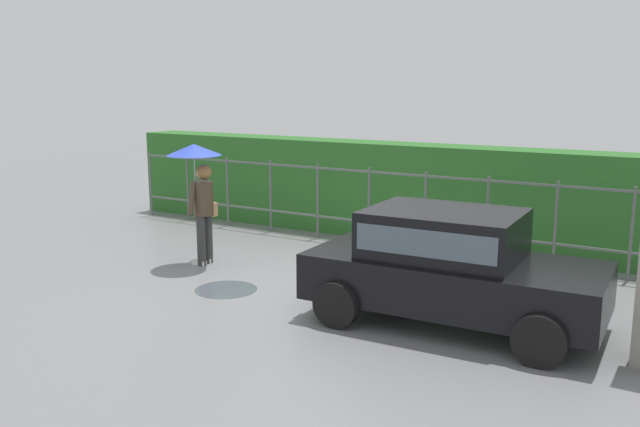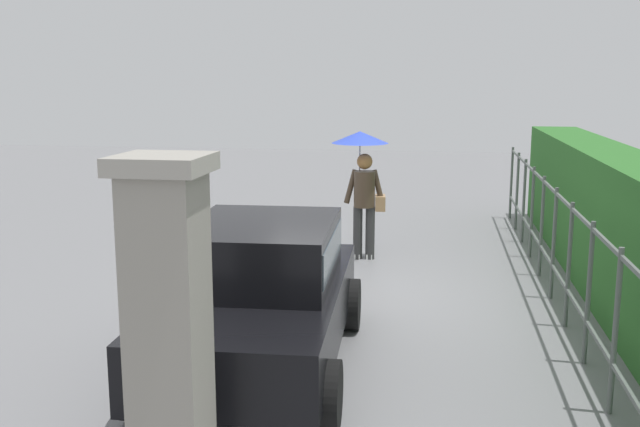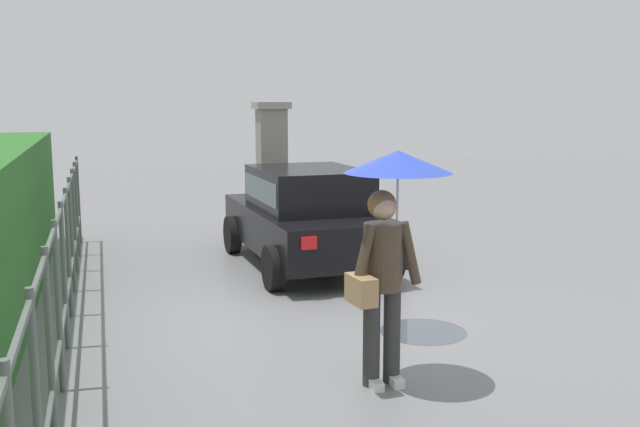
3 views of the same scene
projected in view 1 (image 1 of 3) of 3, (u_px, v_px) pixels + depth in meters
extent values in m
plane|color=slate|center=(314.00, 282.00, 10.53)|extent=(40.00, 40.00, 0.00)
cube|color=black|center=(453.00, 280.00, 8.59)|extent=(3.76, 1.79, 0.60)
cube|color=black|center=(444.00, 233.00, 8.54)|extent=(1.96, 1.52, 0.60)
cube|color=#4C5B66|center=(444.00, 232.00, 8.54)|extent=(1.81, 1.53, 0.33)
cylinder|color=black|center=(565.00, 298.00, 8.77)|extent=(0.61, 0.20, 0.60)
cylinder|color=black|center=(539.00, 341.00, 7.32)|extent=(0.61, 0.20, 0.60)
cylinder|color=black|center=(389.00, 273.00, 9.96)|extent=(0.61, 0.20, 0.60)
cylinder|color=black|center=(336.00, 305.00, 8.51)|extent=(0.61, 0.20, 0.60)
cube|color=red|center=(343.00, 244.00, 9.91)|extent=(0.07, 0.20, 0.16)
cube|color=red|center=(306.00, 261.00, 8.97)|extent=(0.07, 0.20, 0.16)
cylinder|color=#333333|center=(201.00, 241.00, 11.40)|extent=(0.15, 0.15, 0.86)
cylinder|color=#333333|center=(208.00, 238.00, 11.58)|extent=(0.15, 0.15, 0.86)
cube|color=white|center=(199.00, 263.00, 11.50)|extent=(0.26, 0.10, 0.08)
cube|color=white|center=(206.00, 260.00, 11.68)|extent=(0.26, 0.10, 0.08)
cylinder|color=#473828|center=(203.00, 198.00, 11.36)|extent=(0.34, 0.34, 0.58)
sphere|color=#DBAD89|center=(203.00, 173.00, 11.27)|extent=(0.22, 0.22, 0.22)
sphere|color=olive|center=(204.00, 172.00, 11.26)|extent=(0.25, 0.25, 0.25)
cylinder|color=#473828|center=(192.00, 198.00, 11.19)|extent=(0.11, 0.23, 0.56)
cylinder|color=#473828|center=(207.00, 194.00, 11.58)|extent=(0.11, 0.23, 0.56)
cylinder|color=#B2B2B7|center=(195.00, 178.00, 11.26)|extent=(0.02, 0.02, 0.77)
cone|color=blue|center=(194.00, 150.00, 11.17)|extent=(0.92, 0.92, 0.19)
cube|color=tan|center=(207.00, 209.00, 11.68)|extent=(0.35, 0.19, 0.24)
cylinder|color=#59605B|center=(151.00, 184.00, 15.72)|extent=(0.05, 0.05, 1.50)
cylinder|color=#59605B|center=(188.00, 188.00, 15.13)|extent=(0.05, 0.05, 1.50)
cylinder|color=#59605B|center=(228.00, 192.00, 14.55)|extent=(0.05, 0.05, 1.50)
cylinder|color=#59605B|center=(271.00, 196.00, 13.96)|extent=(0.05, 0.05, 1.50)
cylinder|color=#59605B|center=(318.00, 201.00, 13.38)|extent=(0.05, 0.05, 1.50)
cylinder|color=#59605B|center=(369.00, 207.00, 12.79)|extent=(0.05, 0.05, 1.50)
cylinder|color=#59605B|center=(425.00, 213.00, 12.21)|extent=(0.05, 0.05, 1.50)
cylinder|color=#59605B|center=(487.00, 219.00, 11.62)|extent=(0.05, 0.05, 1.50)
cylinder|color=#59605B|center=(555.00, 226.00, 11.04)|extent=(0.05, 0.05, 1.50)
cylinder|color=#59605B|center=(631.00, 234.00, 10.45)|extent=(0.05, 0.05, 1.50)
cube|color=#59605B|center=(369.00, 172.00, 12.67)|extent=(11.47, 0.03, 0.04)
cube|color=#59605B|center=(369.00, 222.00, 12.85)|extent=(11.47, 0.03, 0.04)
cube|color=#2D6B28|center=(389.00, 190.00, 13.48)|extent=(12.47, 0.90, 1.90)
cylinder|color=#4C545B|center=(226.00, 289.00, 10.13)|extent=(0.94, 0.94, 0.00)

